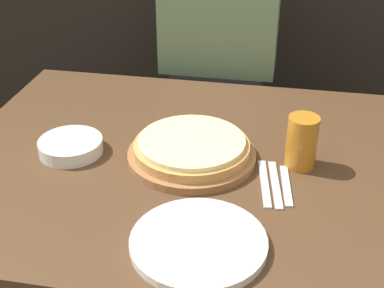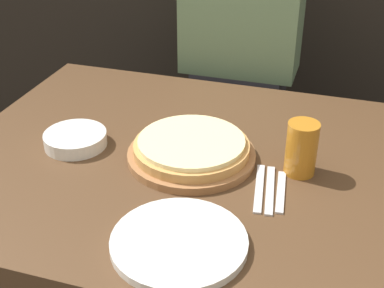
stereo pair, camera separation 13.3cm
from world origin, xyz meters
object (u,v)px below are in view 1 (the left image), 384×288
Objects in this scene: dinner_plate at (199,243)px; spoon at (286,186)px; side_bowl at (71,146)px; fork at (265,183)px; dinner_knife at (275,184)px; pizza_on_board at (192,149)px; beer_glass at (302,140)px; diner_person at (218,85)px.

dinner_plate is 0.29m from spoon.
side_bowl is 0.50m from fork.
fork is 1.00× the size of dinner_knife.
pizza_on_board reaches higher than dinner_plate.
spoon is at bearing -19.44° from pizza_on_board.
pizza_on_board is 1.17× the size of dinner_plate.
fork is 0.02m from dinner_knife.
dinner_knife is at bearing -118.13° from beer_glass.
dinner_plate is 0.21× the size of diner_person.
diner_person is (-0.03, 0.66, -0.12)m from pizza_on_board.
diner_person reaches higher than spoon.
side_bowl is at bearing -175.48° from beer_glass.
dinner_knife is at bearing 60.06° from dinner_plate.
pizza_on_board is at bearing 102.93° from dinner_plate.
beer_glass reaches higher than dinner_knife.
dinner_knife is at bearing -180.00° from spoon.
beer_glass reaches higher than spoon.
dinner_plate is 1.43× the size of dinner_knife.
pizza_on_board is 0.27m from beer_glass.
side_bowl is (-0.58, -0.05, -0.05)m from beer_glass.
diner_person reaches higher than side_bowl.
dinner_knife is (0.02, 0.00, 0.00)m from fork.
pizza_on_board is 0.34m from dinner_plate.
diner_person is at bearing 95.91° from dinner_plate.
fork is (0.11, 0.24, -0.01)m from dinner_plate.
side_bowl is at bearing 173.94° from fork.
beer_glass is 0.10× the size of diner_person.
side_bowl is (-0.39, 0.29, 0.01)m from dinner_plate.
pizza_on_board is at bearing 158.48° from dinner_knife.
dinner_knife is 0.02m from spoon.
pizza_on_board is 1.67× the size of dinner_knife.
diner_person is (-0.10, 0.98, -0.10)m from dinner_plate.
diner_person is at bearing 106.26° from fork.
dinner_plate is 0.28m from dinner_knife.
beer_glass is (0.27, 0.01, 0.05)m from pizza_on_board.
pizza_on_board reaches higher than side_bowl.
pizza_on_board is 1.97× the size of side_bowl.
diner_person is at bearing 67.57° from side_bowl.
beer_glass is at bearing 74.29° from spoon.
dinner_plate is 1.43× the size of fork.
side_bowl reaches higher than fork.
side_bowl is (-0.31, -0.03, -0.01)m from pizza_on_board.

